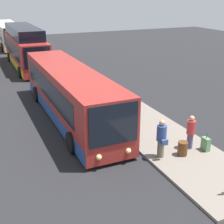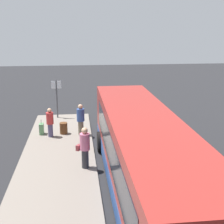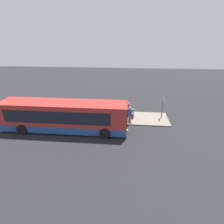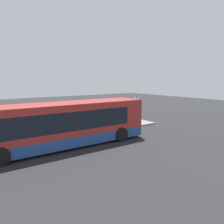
# 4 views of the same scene
# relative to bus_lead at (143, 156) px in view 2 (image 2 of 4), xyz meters

# --- Properties ---
(ground) EXTENTS (80.00, 80.00, 0.00)m
(ground) POSITION_rel_bus_lead_xyz_m (0.86, -0.02, -1.47)
(ground) COLOR #232326
(platform) EXTENTS (20.00, 3.51, 0.13)m
(platform) POSITION_rel_bus_lead_xyz_m (0.86, 3.33, -1.41)
(platform) COLOR slate
(platform) RESTS_ON ground
(bus_lead) EXTENTS (12.49, 2.79, 2.96)m
(bus_lead) POSITION_rel_bus_lead_xyz_m (0.00, 0.00, 0.00)
(bus_lead) COLOR maroon
(bus_lead) RESTS_ON ground
(passenger_boarding) EXTENTS (0.64, 0.48, 1.78)m
(passenger_boarding) POSITION_rel_bus_lead_xyz_m (6.50, 2.17, -0.40)
(passenger_boarding) COLOR #6B604C
(passenger_boarding) RESTS_ON platform
(passenger_waiting) EXTENTS (0.61, 0.70, 1.84)m
(passenger_waiting) POSITION_rel_bus_lead_xyz_m (2.14, 2.08, -0.36)
(passenger_waiting) COLOR #2D2D33
(passenger_waiting) RESTS_ON platform
(passenger_with_bags) EXTENTS (0.44, 0.44, 1.64)m
(passenger_with_bags) POSITION_rel_bus_lead_xyz_m (6.35, 3.87, -0.47)
(passenger_with_bags) COLOR #4C476B
(passenger_with_bags) RESTS_ON platform
(suitcase) EXTENTS (0.42, 0.24, 0.86)m
(suitcase) POSITION_rel_bus_lead_xyz_m (6.84, 4.41, -1.03)
(suitcase) COLOR #598C59
(suitcase) RESTS_ON platform
(sign_post) EXTENTS (0.10, 0.64, 2.55)m
(sign_post) POSITION_rel_bus_lead_xyz_m (10.16, 3.68, 0.26)
(sign_post) COLOR #4C4C51
(sign_post) RESTS_ON platform
(trash_bin) EXTENTS (0.44, 0.44, 0.65)m
(trash_bin) POSITION_rel_bus_lead_xyz_m (6.77, 3.16, -1.02)
(trash_bin) COLOR #593319
(trash_bin) RESTS_ON platform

